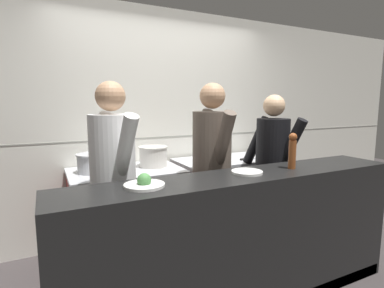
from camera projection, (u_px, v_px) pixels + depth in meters
wall_back_tiled at (164, 124)px, 3.52m from camera, size 8.00×0.06×2.60m
oven_range at (127, 212)px, 3.03m from camera, size 1.09×0.71×0.89m
prep_counter at (225, 196)px, 3.55m from camera, size 1.13×0.65×0.90m
pass_counter at (243, 241)px, 2.27m from camera, size 2.74×0.45×1.03m
stock_pot at (93, 162)px, 2.85m from camera, size 0.31×0.31×0.18m
sauce_pot at (153, 156)px, 3.11m from camera, size 0.30×0.30×0.21m
mixing_bowl_steel at (208, 157)px, 3.32m from camera, size 0.23×0.23×0.10m
chefs_knife at (250, 159)px, 3.47m from camera, size 0.34×0.06×0.02m
plated_dish_main at (144, 183)px, 1.88m from camera, size 0.26×0.26×0.09m
plated_dish_appetiser at (247, 172)px, 2.24m from camera, size 0.23×0.23×0.02m
pepper_mill at (292, 150)px, 2.38m from camera, size 0.06×0.06×0.29m
chef_head_cook at (113, 180)px, 2.33m from camera, size 0.42×0.75×1.71m
chef_sous at (212, 168)px, 2.71m from camera, size 0.38×0.75×1.72m
chef_line at (272, 166)px, 3.04m from camera, size 0.41×0.71×1.63m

